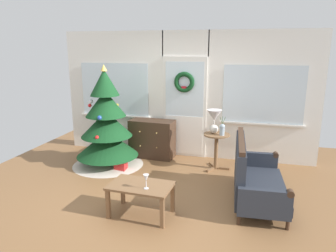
# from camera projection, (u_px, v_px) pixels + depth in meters

# --- Properties ---
(ground_plane) EXTENTS (6.76, 6.76, 0.00)m
(ground_plane) POSITION_uv_depth(u_px,v_px,m) (156.00, 198.00, 4.81)
(ground_plane) COLOR brown
(back_wall_with_door) EXTENTS (5.20, 0.19, 2.55)m
(back_wall_with_door) POSITION_uv_depth(u_px,v_px,m) (185.00, 95.00, 6.45)
(back_wall_with_door) COLOR white
(back_wall_with_door) RESTS_ON ground
(christmas_tree) EXTENTS (1.36, 1.36, 1.92)m
(christmas_tree) POSITION_uv_depth(u_px,v_px,m) (107.00, 129.00, 6.02)
(christmas_tree) COLOR #4C331E
(christmas_tree) RESTS_ON ground
(dresser_cabinet) EXTENTS (0.92, 0.49, 0.78)m
(dresser_cabinet) POSITION_uv_depth(u_px,v_px,m) (152.00, 139.00, 6.55)
(dresser_cabinet) COLOR #3D281C
(dresser_cabinet) RESTS_ON ground
(settee_sofa) EXTENTS (0.80, 1.58, 0.96)m
(settee_sofa) POSITION_uv_depth(u_px,v_px,m) (253.00, 177.00, 4.65)
(settee_sofa) COLOR #3D281C
(settee_sofa) RESTS_ON ground
(side_table) EXTENTS (0.50, 0.48, 0.68)m
(side_table) POSITION_uv_depth(u_px,v_px,m) (216.00, 144.00, 5.87)
(side_table) COLOR brown
(side_table) RESTS_ON ground
(table_lamp) EXTENTS (0.28, 0.28, 0.44)m
(table_lamp) POSITION_uv_depth(u_px,v_px,m) (214.00, 118.00, 5.81)
(table_lamp) COLOR silver
(table_lamp) RESTS_ON side_table
(flower_vase) EXTENTS (0.11, 0.10, 0.35)m
(flower_vase) POSITION_uv_depth(u_px,v_px,m) (222.00, 129.00, 5.71)
(flower_vase) COLOR #99ADBC
(flower_vase) RESTS_ON side_table
(coffee_table) EXTENTS (0.87, 0.57, 0.44)m
(coffee_table) POSITION_uv_depth(u_px,v_px,m) (141.00, 189.00, 4.25)
(coffee_table) COLOR brown
(coffee_table) RESTS_ON ground
(wine_glass) EXTENTS (0.08, 0.08, 0.20)m
(wine_glass) POSITION_uv_depth(u_px,v_px,m) (146.00, 178.00, 4.09)
(wine_glass) COLOR silver
(wine_glass) RESTS_ON coffee_table
(gift_box) EXTENTS (0.20, 0.18, 0.20)m
(gift_box) POSITION_uv_depth(u_px,v_px,m) (121.00, 165.00, 5.87)
(gift_box) COLOR red
(gift_box) RESTS_ON ground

